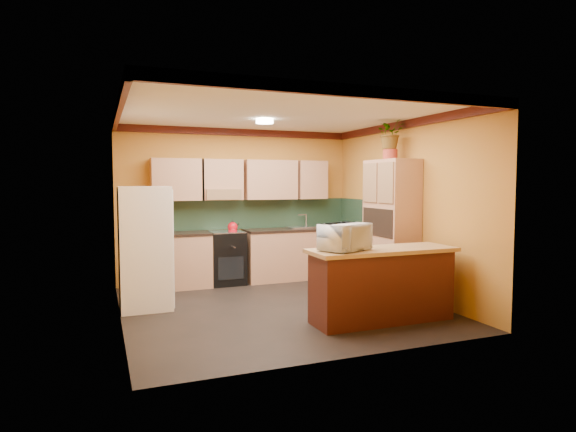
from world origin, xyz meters
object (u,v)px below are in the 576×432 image
Objects in this scene: base_cabinets_back at (261,257)px; pantry at (391,228)px; breakfast_bar at (382,287)px; fridge at (145,248)px; stove at (227,258)px; microwave at (345,237)px.

base_cabinets_back is 2.42m from pantry.
pantry is at bearing 52.36° from breakfast_bar.
pantry reaches higher than fridge.
base_cabinets_back is at bearing 29.53° from fridge.
pantry is (2.15, -1.78, 0.59)m from stove.
pantry reaches higher than microwave.
fridge is at bearing -150.47° from base_cabinets_back.
pantry reaches higher than stove.
breakfast_bar is at bearing -127.64° from pantry.
pantry is at bearing -9.48° from fridge.
stove is at bearing 39.01° from fridge.
pantry is at bearing 14.24° from microwave.
breakfast_bar is 3.04× the size of microwave.
base_cabinets_back is 2.42m from fridge.
stove is 1.54× the size of microwave.
stove is 0.54× the size of fridge.
breakfast_bar is at bearing -24.63° from microwave.
base_cabinets_back is at bearing 0.00° from stove.
stove is at bearing 113.55° from breakfast_bar.
pantry is 3.55× the size of microwave.
stove reaches higher than breakfast_bar.
stove is at bearing 79.56° from microwave.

